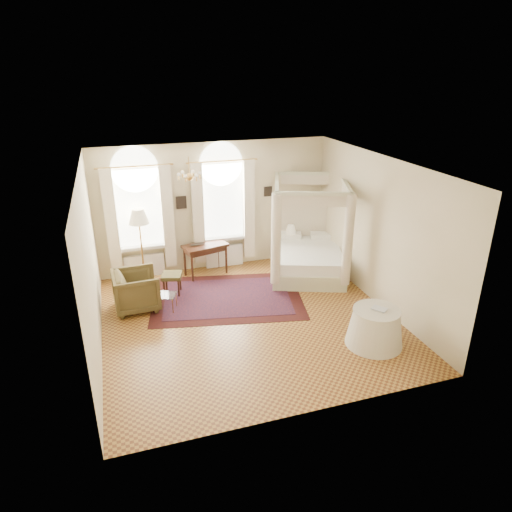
{
  "coord_description": "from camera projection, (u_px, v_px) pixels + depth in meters",
  "views": [
    {
      "loc": [
        -2.44,
        -8.12,
        5.01
      ],
      "look_at": [
        0.29,
        0.4,
        1.27
      ],
      "focal_mm": 32.0,
      "sensor_mm": 36.0,
      "label": 1
    }
  ],
  "objects": [
    {
      "name": "armchair",
      "position": [
        136.0,
        290.0,
        10.04
      ],
      "size": [
        1.01,
        0.99,
        0.88
      ],
      "primitive_type": "imported",
      "rotation": [
        0.0,
        0.0,
        1.62
      ],
      "color": "#43381D",
      "rests_on": "ground"
    },
    {
      "name": "nightstand",
      "position": [
        292.0,
        250.0,
        12.59
      ],
      "size": [
        0.56,
        0.54,
        0.62
      ],
      "primitive_type": "cube",
      "rotation": [
        0.0,
        0.0,
        -0.41
      ],
      "color": "#351C0E",
      "rests_on": "ground"
    },
    {
      "name": "book",
      "position": [
        377.0,
        311.0,
        8.54
      ],
      "size": [
        0.32,
        0.34,
        0.03
      ],
      "primitive_type": "imported",
      "rotation": [
        0.0,
        0.0,
        0.63
      ],
      "color": "black",
      "rests_on": "side_table"
    },
    {
      "name": "side_table",
      "position": [
        375.0,
        327.0,
        8.76
      ],
      "size": [
        1.1,
        1.1,
        0.75
      ],
      "color": "silver",
      "rests_on": "ground"
    },
    {
      "name": "window_left",
      "position": [
        140.0,
        221.0,
        11.17
      ],
      "size": [
        1.62,
        0.27,
        3.29
      ],
      "color": "silver",
      "rests_on": "room_walls"
    },
    {
      "name": "window_right",
      "position": [
        223.0,
        214.0,
        11.76
      ],
      "size": [
        1.62,
        0.27,
        3.29
      ],
      "color": "silver",
      "rests_on": "room_walls"
    },
    {
      "name": "laptop",
      "position": [
        196.0,
        244.0,
        11.56
      ],
      "size": [
        0.4,
        0.29,
        0.03
      ],
      "primitive_type": "imported",
      "rotation": [
        0.0,
        0.0,
        3.32
      ],
      "color": "black",
      "rests_on": "writing_desk"
    },
    {
      "name": "coffee_table",
      "position": [
        164.0,
        296.0,
        10.01
      ],
      "size": [
        0.65,
        0.57,
        0.37
      ],
      "color": "silver",
      "rests_on": "ground"
    },
    {
      "name": "wall_pictures",
      "position": [
        218.0,
        198.0,
        11.66
      ],
      "size": [
        2.54,
        0.03,
        0.39
      ],
      "color": "black",
      "rests_on": "room_walls"
    },
    {
      "name": "oriental_rug",
      "position": [
        227.0,
        297.0,
        10.66
      ],
      "size": [
        3.85,
        3.1,
        0.01
      ],
      "color": "#3A100D",
      "rests_on": "ground"
    },
    {
      "name": "ground",
      "position": [
        249.0,
        319.0,
        9.75
      ],
      "size": [
        6.0,
        6.0,
        0.0
      ],
      "primitive_type": "plane",
      "color": "#A5772F",
      "rests_on": "ground"
    },
    {
      "name": "nightstand_lamp",
      "position": [
        291.0,
        230.0,
        12.34
      ],
      "size": [
        0.29,
        0.29,
        0.42
      ],
      "color": "#AE7F3A",
      "rests_on": "nightstand"
    },
    {
      "name": "stool",
      "position": [
        172.0,
        277.0,
        10.69
      ],
      "size": [
        0.55,
        0.55,
        0.51
      ],
      "color": "#453D1D",
      "rests_on": "ground"
    },
    {
      "name": "room_walls",
      "position": [
        248.0,
        232.0,
        8.99
      ],
      "size": [
        6.0,
        6.0,
        6.0
      ],
      "color": "beige",
      "rests_on": "ground"
    },
    {
      "name": "writing_desk",
      "position": [
        205.0,
        249.0,
        11.59
      ],
      "size": [
        1.21,
        0.83,
        0.82
      ],
      "color": "#351C0E",
      "rests_on": "ground"
    },
    {
      "name": "floor_lamp",
      "position": [
        139.0,
        220.0,
        10.82
      ],
      "size": [
        0.49,
        0.49,
        1.9
      ],
      "color": "#AE7F3A",
      "rests_on": "ground"
    },
    {
      "name": "chandelier",
      "position": [
        189.0,
        176.0,
        9.43
      ],
      "size": [
        0.51,
        0.45,
        0.5
      ],
      "color": "#AE7F3A",
      "rests_on": "room_walls"
    },
    {
      "name": "canopy_bed",
      "position": [
        308.0,
        253.0,
        11.71
      ],
      "size": [
        2.47,
        2.72,
        2.44
      ],
      "color": "beige",
      "rests_on": "ground"
    }
  ]
}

